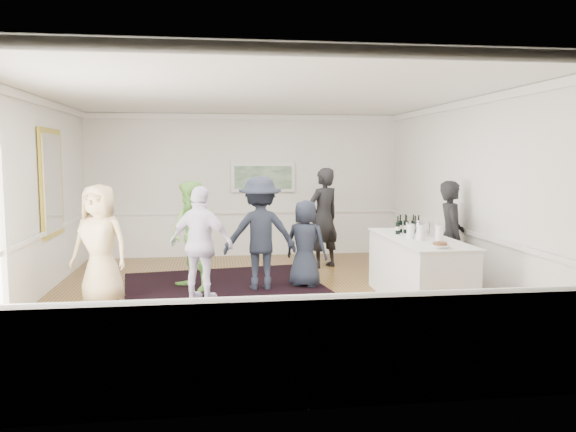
{
  "coord_description": "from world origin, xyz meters",
  "views": [
    {
      "loc": [
        -0.72,
        -8.71,
        2.24
      ],
      "look_at": [
        0.47,
        0.2,
        1.29
      ],
      "focal_mm": 35.0,
      "sensor_mm": 36.0,
      "label": 1
    }
  ],
  "objects": [
    {
      "name": "wainscoting",
      "position": [
        0.0,
        0.0,
        0.5
      ],
      "size": [
        7.0,
        8.0,
        1.0
      ],
      "primitive_type": null,
      "color": "white",
      "rests_on": "floor"
    },
    {
      "name": "floor",
      "position": [
        0.0,
        0.0,
        0.0
      ],
      "size": [
        8.0,
        8.0,
        0.0
      ],
      "primitive_type": "plane",
      "color": "olive",
      "rests_on": "ground"
    },
    {
      "name": "guest_dark_a",
      "position": [
        0.05,
        0.64,
        0.96
      ],
      "size": [
        1.27,
        0.77,
        1.92
      ],
      "primitive_type": "imported",
      "rotation": [
        0.0,
        0.0,
        3.19
      ],
      "color": "black",
      "rests_on": "floor"
    },
    {
      "name": "wine_bottles",
      "position": [
        2.42,
        0.02,
        1.16
      ],
      "size": [
        0.45,
        0.31,
        0.31
      ],
      "color": "black",
      "rests_on": "serving_table"
    },
    {
      "name": "guest_navy",
      "position": [
        0.84,
        0.72,
        0.75
      ],
      "size": [
        0.88,
        0.78,
        1.51
      ],
      "primitive_type": "imported",
      "rotation": [
        0.0,
        0.0,
        2.62
      ],
      "color": "black",
      "rests_on": "floor"
    },
    {
      "name": "guest_tan",
      "position": [
        -2.43,
        -0.03,
        0.92
      ],
      "size": [
        1.04,
        0.84,
        1.84
      ],
      "primitive_type": "imported",
      "rotation": [
        0.0,
        0.0,
        -0.33
      ],
      "color": "tan",
      "rests_on": "floor"
    },
    {
      "name": "ceiling",
      "position": [
        0.0,
        0.0,
        3.2
      ],
      "size": [
        7.0,
        8.0,
        0.02
      ],
      "primitive_type": "cube",
      "color": "white",
      "rests_on": "wall_back"
    },
    {
      "name": "wall_back",
      "position": [
        0.0,
        4.0,
        1.6
      ],
      "size": [
        7.0,
        0.02,
        3.2
      ],
      "primitive_type": "cube",
      "color": "white",
      "rests_on": "floor"
    },
    {
      "name": "area_rug",
      "position": [
        -0.46,
        0.24,
        0.01
      ],
      "size": [
        3.93,
        4.81,
        0.02
      ],
      "primitive_type": "cube",
      "rotation": [
        0.0,
        0.0,
        0.15
      ],
      "color": "black",
      "rests_on": "floor"
    },
    {
      "name": "ice_bucket",
      "position": [
        2.51,
        -0.35,
        1.12
      ],
      "size": [
        0.26,
        0.26,
        0.25
      ],
      "primitive_type": "cylinder",
      "color": "silver",
      "rests_on": "serving_table"
    },
    {
      "name": "landscape_painting",
      "position": [
        0.4,
        3.95,
        1.78
      ],
      "size": [
        1.44,
        0.06,
        0.66
      ],
      "color": "white",
      "rests_on": "wall_back"
    },
    {
      "name": "bartender",
      "position": [
        3.2,
        0.11,
        0.93
      ],
      "size": [
        0.58,
        0.75,
        1.85
      ],
      "primitive_type": "imported",
      "rotation": [
        0.0,
        0.0,
        1.35
      ],
      "color": "black",
      "rests_on": "floor"
    },
    {
      "name": "guest_green",
      "position": [
        -1.08,
        0.7,
        0.93
      ],
      "size": [
        1.09,
        1.14,
        1.85
      ],
      "primitive_type": "imported",
      "rotation": [
        0.0,
        0.0,
        -0.95
      ],
      "color": "#6CB448",
      "rests_on": "floor"
    },
    {
      "name": "wall_right",
      "position": [
        3.5,
        0.0,
        1.6
      ],
      "size": [
        0.02,
        8.0,
        3.2
      ],
      "primitive_type": "cube",
      "color": "white",
      "rests_on": "floor"
    },
    {
      "name": "wall_left",
      "position": [
        -3.5,
        0.0,
        1.6
      ],
      "size": [
        0.02,
        8.0,
        3.2
      ],
      "primitive_type": "cube",
      "color": "white",
      "rests_on": "floor"
    },
    {
      "name": "wall_front",
      "position": [
        0.0,
        -4.0,
        1.6
      ],
      "size": [
        7.0,
        0.02,
        3.2
      ],
      "primitive_type": "cube",
      "color": "white",
      "rests_on": "floor"
    },
    {
      "name": "serving_table",
      "position": [
        2.41,
        -0.51,
        0.51
      ],
      "size": [
        0.94,
        2.48,
        1.0
      ],
      "color": "silver",
      "rests_on": "floor"
    },
    {
      "name": "nut_bowl",
      "position": [
        2.33,
        -1.5,
        1.04
      ],
      "size": [
        0.27,
        0.27,
        0.07
      ],
      "color": "white",
      "rests_on": "serving_table"
    },
    {
      "name": "guest_lilac",
      "position": [
        -0.92,
        -0.07,
        0.9
      ],
      "size": [
        1.14,
        0.86,
        1.8
      ],
      "primitive_type": "imported",
      "rotation": [
        0.0,
        0.0,
        2.68
      ],
      "color": "white",
      "rests_on": "floor"
    },
    {
      "name": "mirror",
      "position": [
        -3.45,
        1.3,
        1.8
      ],
      "size": [
        0.05,
        1.25,
        1.85
      ],
      "color": "gold",
      "rests_on": "wall_left"
    },
    {
      "name": "juice_pitchers",
      "position": [
        2.39,
        -0.74,
        1.12
      ],
      "size": [
        0.47,
        0.36,
        0.24
      ],
      "color": "#63A139",
      "rests_on": "serving_table"
    },
    {
      "name": "guest_dark_b",
      "position": [
        1.49,
        2.39,
        1.01
      ],
      "size": [
        0.88,
        0.79,
        2.02
      ],
      "primitive_type": "imported",
      "rotation": [
        0.0,
        0.0,
        3.66
      ],
      "color": "black",
      "rests_on": "floor"
    }
  ]
}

